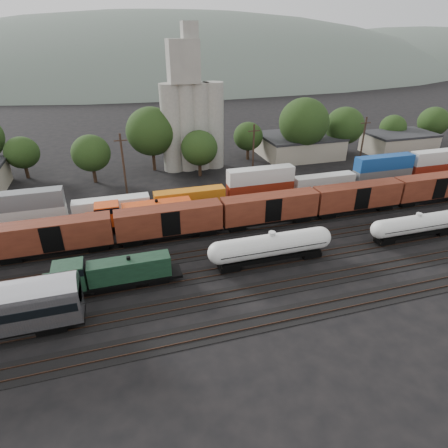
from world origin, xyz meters
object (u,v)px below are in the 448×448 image
object	(u,v)px
orange_locomotive	(138,214)
grain_silo	(192,117)
green_locomotive	(106,274)
tank_car_a	(271,246)

from	to	relation	value
orange_locomotive	grain_silo	bearing A→B (deg)	61.12
green_locomotive	orange_locomotive	distance (m)	15.79
green_locomotive	tank_car_a	distance (m)	20.39
grain_silo	green_locomotive	bearing A→B (deg)	-115.18
tank_car_a	grain_silo	distance (m)	41.92
green_locomotive	orange_locomotive	bearing A→B (deg)	71.79
orange_locomotive	grain_silo	world-z (taller)	grain_silo
orange_locomotive	green_locomotive	bearing A→B (deg)	-108.21
orange_locomotive	grain_silo	distance (m)	30.96
green_locomotive	orange_locomotive	world-z (taller)	orange_locomotive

